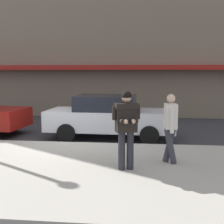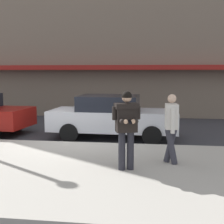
% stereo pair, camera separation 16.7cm
% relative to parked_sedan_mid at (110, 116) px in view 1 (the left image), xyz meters
% --- Properties ---
extents(ground_plane, '(80.00, 80.00, 0.00)m').
position_rel_parked_sedan_mid_xyz_m(ground_plane, '(-1.15, -1.16, -0.79)').
color(ground_plane, '#333338').
extents(sidewalk, '(32.00, 5.30, 0.14)m').
position_rel_parked_sedan_mid_xyz_m(sidewalk, '(-0.15, -4.01, -0.72)').
color(sidewalk, '#A8A399').
rests_on(sidewalk, ground).
extents(curb_paint_line, '(28.00, 0.12, 0.01)m').
position_rel_parked_sedan_mid_xyz_m(curb_paint_line, '(-0.15, -1.11, -0.79)').
color(curb_paint_line, silver).
rests_on(curb_paint_line, ground).
extents(parked_sedan_mid, '(4.55, 2.04, 1.54)m').
position_rel_parked_sedan_mid_xyz_m(parked_sedan_mid, '(0.00, 0.00, 0.00)').
color(parked_sedan_mid, silver).
rests_on(parked_sedan_mid, ground).
extents(man_texting_on_phone, '(0.62, 0.64, 1.81)m').
position_rel_parked_sedan_mid_xyz_m(man_texting_on_phone, '(0.84, -4.03, 0.46)').
color(man_texting_on_phone, '#23232B').
rests_on(man_texting_on_phone, sidewalk).
extents(pedestrian_in_light_coat, '(0.35, 0.60, 1.70)m').
position_rel_parked_sedan_mid_xyz_m(pedestrian_in_light_coat, '(1.88, -3.36, 0.32)').
color(pedestrian_in_light_coat, '#33333D').
rests_on(pedestrian_in_light_coat, sidewalk).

